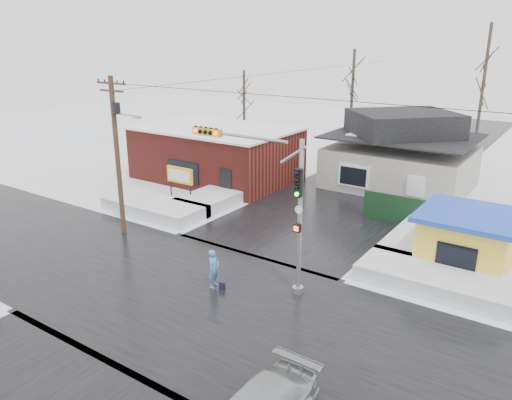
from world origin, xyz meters
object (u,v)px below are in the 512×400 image
Objects in this scene: utility_pole at (117,148)px; pedestrian at (214,269)px; marquee_sign at (180,176)px; kiosk at (467,240)px; traffic_signal at (269,191)px.

pedestrian is (8.46, -2.17, -4.21)m from utility_pole.
marquee_sign is 18.51m from kiosk.
marquee_sign is at bearing -178.45° from kiosk.
kiosk is at bearing 1.55° from marquee_sign.
utility_pole is at bearing -159.56° from kiosk.
pedestrian is at bearing -135.97° from kiosk.
utility_pole is 18.95m from kiosk.
marquee_sign is (-1.07, 5.99, -3.19)m from utility_pole.
kiosk is (7.07, 7.03, -3.08)m from traffic_signal.
traffic_signal is at bearing -52.15° from pedestrian.
kiosk is 12.49m from pedestrian.
utility_pole is 9.70m from pedestrian.
kiosk is (18.50, 0.50, -0.46)m from marquee_sign.
utility_pole is at bearing 177.05° from traffic_signal.
marquee_sign is 0.55× the size of kiosk.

